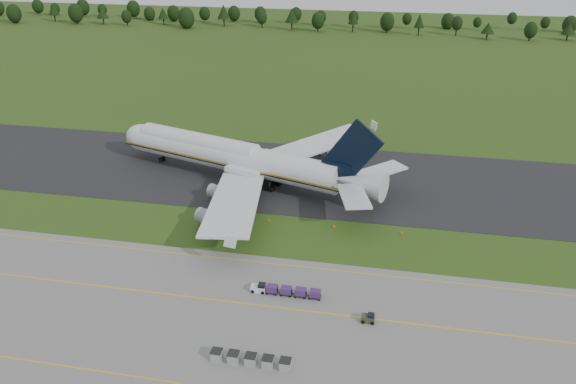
% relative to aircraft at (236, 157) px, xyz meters
% --- Properties ---
extents(ground, '(600.00, 600.00, 0.00)m').
position_rel_aircraft_xyz_m(ground, '(18.00, -23.59, -5.55)').
color(ground, '#2C4815').
rests_on(ground, ground).
extents(apron, '(300.00, 52.00, 0.06)m').
position_rel_aircraft_xyz_m(apron, '(18.00, -57.59, -5.52)').
color(apron, slate).
rests_on(apron, ground).
extents(taxiway, '(300.00, 40.00, 0.08)m').
position_rel_aircraft_xyz_m(taxiway, '(18.00, 4.41, -5.51)').
color(taxiway, black).
rests_on(taxiway, ground).
extents(apron_markings, '(300.00, 30.20, 0.01)m').
position_rel_aircraft_xyz_m(apron_markings, '(18.00, -50.57, -5.48)').
color(apron_markings, yellow).
rests_on(apron_markings, apron).
extents(tree_line, '(526.90, 22.76, 11.87)m').
position_rel_aircraft_xyz_m(tree_line, '(2.79, 195.76, 0.70)').
color(tree_line, black).
rests_on(tree_line, ground).
extents(aircraft, '(69.11, 64.31, 19.43)m').
position_rel_aircraft_xyz_m(aircraft, '(0.00, 0.00, 0.00)').
color(aircraft, silver).
rests_on(aircraft, ground).
extents(baggage_train, '(11.44, 1.46, 1.41)m').
position_rel_aircraft_xyz_m(baggage_train, '(19.70, -42.01, -4.74)').
color(baggage_train, white).
rests_on(baggage_train, apron).
extents(utility_cart, '(2.03, 1.41, 1.11)m').
position_rel_aircraft_xyz_m(utility_cart, '(33.34, -46.34, -4.95)').
color(utility_cart, '#353928').
rests_on(utility_cart, apron).
extents(uld_row, '(11.16, 1.56, 1.54)m').
position_rel_aircraft_xyz_m(uld_row, '(18.28, -58.41, -4.71)').
color(uld_row, '#999999').
rests_on(uld_row, apron).
extents(edge_markers, '(26.78, 0.30, 0.60)m').
position_rel_aircraft_xyz_m(edge_markers, '(25.01, -18.85, -5.27)').
color(edge_markers, orange).
rests_on(edge_markers, ground).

